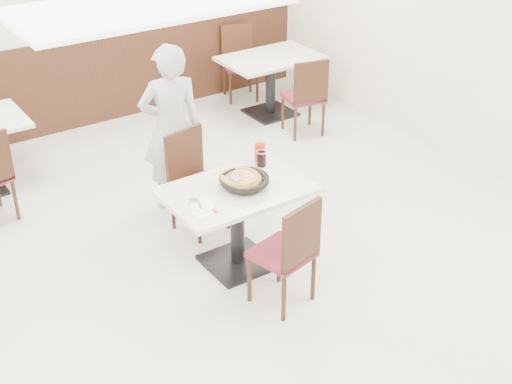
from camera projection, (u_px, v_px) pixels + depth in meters
floor at (248, 258)px, 6.28m from camera, size 7.00×7.00×0.00m
wall_back at (78, 11)px, 8.11m from camera, size 6.00×0.04×2.80m
wall_right at (500, 44)px, 7.05m from camera, size 0.04×7.00×2.80m
wainscot_back at (87, 82)px, 8.52m from camera, size 5.90×0.03×1.10m
fluo_panel_a at (147, 6)px, 3.10m from camera, size 1.20×0.60×0.02m
main_table at (237, 227)px, 6.02m from camera, size 1.28×0.93×0.75m
chair_near at (282, 251)px, 5.53m from camera, size 0.51×0.51×0.95m
chair_far at (199, 184)px, 6.47m from camera, size 0.50×0.50×0.95m
trivet at (243, 184)px, 5.87m from camera, size 0.12×0.12×0.04m
pizza_pan at (244, 183)px, 5.83m from camera, size 0.36×0.36×0.01m
pizza at (240, 179)px, 5.85m from camera, size 0.39×0.39×0.02m
pizza_server at (236, 178)px, 5.80m from camera, size 0.09×0.11×0.00m
napkin at (203, 212)px, 5.51m from camera, size 0.16×0.16×0.00m
side_plate at (203, 206)px, 5.58m from camera, size 0.22×0.22×0.01m
fork at (200, 204)px, 5.58m from camera, size 0.07×0.17×0.00m
cola_glass at (261, 159)px, 6.15m from camera, size 0.09×0.09×0.13m
red_cup at (260, 153)px, 6.23m from camera, size 0.10×0.10×0.16m
diner_person at (171, 128)px, 6.71m from camera, size 0.68×0.53×1.64m
bg_table_right at (271, 86)px, 8.88m from camera, size 1.29×0.95×0.75m
bg_chair_right_near at (303, 95)px, 8.34m from camera, size 0.50×0.50×0.95m
bg_chair_right_far at (240, 64)px, 9.29m from camera, size 0.53×0.53×0.95m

